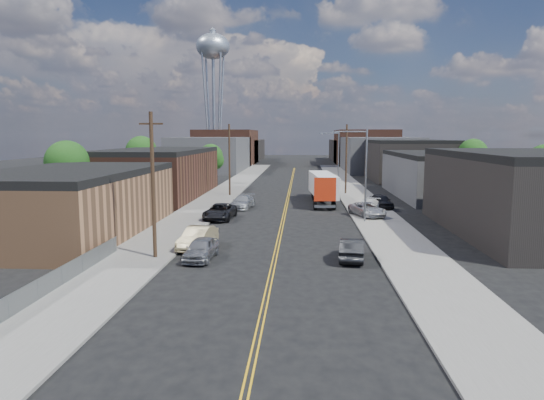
# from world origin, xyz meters

# --- Properties ---
(ground) EXTENTS (260.00, 260.00, 0.00)m
(ground) POSITION_xyz_m (0.00, 60.00, 0.00)
(ground) COLOR black
(ground) RESTS_ON ground
(centerline) EXTENTS (0.32, 120.00, 0.01)m
(centerline) POSITION_xyz_m (0.00, 45.00, 0.01)
(centerline) COLOR gold
(centerline) RESTS_ON ground
(sidewalk_left) EXTENTS (5.00, 140.00, 0.15)m
(sidewalk_left) POSITION_xyz_m (-9.50, 45.00, 0.07)
(sidewalk_left) COLOR slate
(sidewalk_left) RESTS_ON ground
(sidewalk_right) EXTENTS (5.00, 140.00, 0.15)m
(sidewalk_right) POSITION_xyz_m (9.50, 45.00, 0.07)
(sidewalk_right) COLOR slate
(sidewalk_right) RESTS_ON ground
(warehouse_tan) EXTENTS (12.00, 22.00, 5.60)m
(warehouse_tan) POSITION_xyz_m (-18.00, 18.00, 2.80)
(warehouse_tan) COLOR #916443
(warehouse_tan) RESTS_ON ground
(warehouse_brown) EXTENTS (12.00, 26.00, 6.60)m
(warehouse_brown) POSITION_xyz_m (-18.00, 44.00, 3.30)
(warehouse_brown) COLOR #46261C
(warehouse_brown) RESTS_ON ground
(industrial_right_a) EXTENTS (14.00, 22.00, 7.10)m
(industrial_right_a) POSITION_xyz_m (21.99, 20.00, 3.55)
(industrial_right_a) COLOR black
(industrial_right_a) RESTS_ON ground
(industrial_right_b) EXTENTS (14.00, 24.00, 6.10)m
(industrial_right_b) POSITION_xyz_m (22.00, 46.00, 3.05)
(industrial_right_b) COLOR #38383A
(industrial_right_b) RESTS_ON ground
(industrial_right_c) EXTENTS (14.00, 22.00, 7.60)m
(industrial_right_c) POSITION_xyz_m (22.00, 72.00, 3.80)
(industrial_right_c) COLOR black
(industrial_right_c) RESTS_ON ground
(skyline_left_a) EXTENTS (16.00, 30.00, 8.00)m
(skyline_left_a) POSITION_xyz_m (-20.00, 95.00, 4.00)
(skyline_left_a) COLOR #38383A
(skyline_left_a) RESTS_ON ground
(skyline_right_a) EXTENTS (16.00, 30.00, 8.00)m
(skyline_right_a) POSITION_xyz_m (20.00, 95.00, 4.00)
(skyline_right_a) COLOR #38383A
(skyline_right_a) RESTS_ON ground
(skyline_left_b) EXTENTS (16.00, 26.00, 10.00)m
(skyline_left_b) POSITION_xyz_m (-20.00, 120.00, 5.00)
(skyline_left_b) COLOR #46261C
(skyline_left_b) RESTS_ON ground
(skyline_right_b) EXTENTS (16.00, 26.00, 10.00)m
(skyline_right_b) POSITION_xyz_m (20.00, 120.00, 5.00)
(skyline_right_b) COLOR #46261C
(skyline_right_b) RESTS_ON ground
(skyline_left_c) EXTENTS (16.00, 40.00, 7.00)m
(skyline_left_c) POSITION_xyz_m (-20.00, 140.00, 3.50)
(skyline_left_c) COLOR black
(skyline_left_c) RESTS_ON ground
(skyline_right_c) EXTENTS (16.00, 40.00, 7.00)m
(skyline_right_c) POSITION_xyz_m (20.00, 140.00, 3.50)
(skyline_right_c) COLOR black
(skyline_right_c) RESTS_ON ground
(water_tower) EXTENTS (9.00, 9.00, 36.90)m
(water_tower) POSITION_xyz_m (-22.00, 110.00, 30.65)
(water_tower) COLOR gray
(water_tower) RESTS_ON ground
(streetlight_near) EXTENTS (3.39, 0.25, 9.00)m
(streetlight_near) POSITION_xyz_m (7.60, 25.00, 5.33)
(streetlight_near) COLOR gray
(streetlight_near) RESTS_ON ground
(streetlight_far) EXTENTS (3.39, 0.25, 9.00)m
(streetlight_far) POSITION_xyz_m (7.60, 60.00, 5.33)
(streetlight_far) COLOR gray
(streetlight_far) RESTS_ON ground
(utility_pole_left_near) EXTENTS (1.60, 0.26, 10.00)m
(utility_pole_left_near) POSITION_xyz_m (-8.20, 10.00, 5.14)
(utility_pole_left_near) COLOR black
(utility_pole_left_near) RESTS_ON ground
(utility_pole_left_far) EXTENTS (1.60, 0.26, 10.00)m
(utility_pole_left_far) POSITION_xyz_m (-8.20, 45.00, 5.14)
(utility_pole_left_far) COLOR black
(utility_pole_left_far) RESTS_ON ground
(utility_pole_right) EXTENTS (1.60, 0.26, 10.00)m
(utility_pole_right) POSITION_xyz_m (8.20, 48.00, 5.14)
(utility_pole_right) COLOR black
(utility_pole_right) RESTS_ON ground
(chainlink_fence) EXTENTS (0.05, 16.00, 1.22)m
(chainlink_fence) POSITION_xyz_m (-11.50, 3.50, 0.66)
(chainlink_fence) COLOR slate
(chainlink_fence) RESTS_ON ground
(tree_left_near) EXTENTS (4.85, 4.76, 7.91)m
(tree_left_near) POSITION_xyz_m (-23.94, 30.00, 5.18)
(tree_left_near) COLOR black
(tree_left_near) RESTS_ON ground
(tree_left_mid) EXTENTS (5.10, 5.04, 8.37)m
(tree_left_mid) POSITION_xyz_m (-23.94, 55.00, 5.48)
(tree_left_mid) COLOR black
(tree_left_mid) RESTS_ON ground
(tree_left_far) EXTENTS (4.35, 4.20, 6.97)m
(tree_left_far) POSITION_xyz_m (-13.94, 62.00, 4.57)
(tree_left_far) COLOR black
(tree_left_far) RESTS_ON ground
(tree_right_far) EXTENTS (4.85, 4.76, 7.91)m
(tree_right_far) POSITION_xyz_m (30.06, 60.00, 5.18)
(tree_right_far) COLOR black
(tree_right_far) RESTS_ON ground
(semi_truck) EXTENTS (3.33, 14.58, 3.77)m
(semi_truck) POSITION_xyz_m (4.46, 39.22, 2.15)
(semi_truck) COLOR silver
(semi_truck) RESTS_ON ground
(car_left_a) EXTENTS (2.08, 4.55, 1.51)m
(car_left_a) POSITION_xyz_m (-5.00, 10.00, 0.76)
(car_left_a) COLOR gray
(car_left_a) RESTS_ON ground
(car_left_b) EXTENTS (2.39, 5.13, 1.63)m
(car_left_b) POSITION_xyz_m (-5.92, 13.23, 0.81)
(car_left_b) COLOR #948761
(car_left_b) RESTS_ON ground
(car_left_c) EXTENTS (2.98, 5.82, 1.57)m
(car_left_c) POSITION_xyz_m (-6.40, 26.00, 0.79)
(car_left_c) COLOR black
(car_left_c) RESTS_ON ground
(car_left_d) EXTENTS (2.81, 5.44, 1.51)m
(car_left_d) POSITION_xyz_m (-5.00, 33.62, 0.75)
(car_left_d) COLOR #ABAEB0
(car_left_d) RESTS_ON ground
(car_right_oncoming) EXTENTS (2.13, 4.70, 1.50)m
(car_right_oncoming) POSITION_xyz_m (5.28, 10.59, 0.75)
(car_right_oncoming) COLOR black
(car_right_oncoming) RESTS_ON ground
(car_right_lot_a) EXTENTS (3.90, 5.60, 1.42)m
(car_right_lot_a) POSITION_xyz_m (8.63, 28.00, 0.86)
(car_right_lot_a) COLOR #B5B7BB
(car_right_lot_a) RESTS_ON sidewalk_right
(car_right_lot_b) EXTENTS (3.57, 4.80, 1.29)m
(car_right_lot_b) POSITION_xyz_m (9.17, 31.42, 0.80)
(car_right_lot_b) COLOR silver
(car_right_lot_b) RESTS_ON sidewalk_right
(car_right_lot_c) EXTENTS (2.58, 4.85, 1.57)m
(car_right_lot_c) POSITION_xyz_m (11.00, 34.00, 0.93)
(car_right_lot_c) COLOR black
(car_right_lot_c) RESTS_ON sidewalk_right
(car_ahead_truck) EXTENTS (2.65, 4.91, 1.31)m
(car_ahead_truck) POSITION_xyz_m (4.50, 42.00, 0.65)
(car_ahead_truck) COLOR black
(car_ahead_truck) RESTS_ON ground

